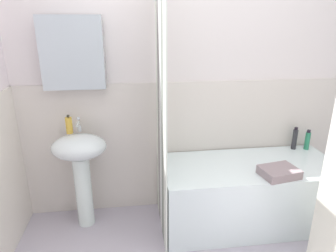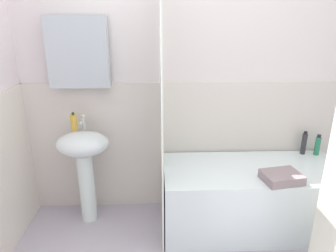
# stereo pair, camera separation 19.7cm
# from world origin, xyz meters

# --- Properties ---
(wall_back_tiled) EXTENTS (3.60, 0.18, 2.40)m
(wall_back_tiled) POSITION_xyz_m (-0.06, 1.26, 1.14)
(wall_back_tiled) COLOR silver
(wall_back_tiled) RESTS_ON ground_plane
(sink) EXTENTS (0.44, 0.34, 0.83)m
(sink) POSITION_xyz_m (-1.02, 1.03, 0.61)
(sink) COLOR white
(sink) RESTS_ON ground_plane
(faucet) EXTENTS (0.03, 0.12, 0.12)m
(faucet) POSITION_xyz_m (-1.02, 1.11, 0.89)
(faucet) COLOR silver
(faucet) RESTS_ON sink
(soap_dispenser) EXTENTS (0.05, 0.05, 0.16)m
(soap_dispenser) POSITION_xyz_m (-1.09, 1.09, 0.90)
(soap_dispenser) COLOR gold
(soap_dispenser) RESTS_ON sink
(bathtub) EXTENTS (1.49, 0.66, 0.55)m
(bathtub) POSITION_xyz_m (0.40, 0.89, 0.28)
(bathtub) COLOR white
(bathtub) RESTS_ON ground_plane
(shower_curtain) EXTENTS (0.01, 0.66, 2.00)m
(shower_curtain) POSITION_xyz_m (-0.36, 0.89, 1.00)
(shower_curtain) COLOR white
(shower_curtain) RESTS_ON ground_plane
(body_wash_bottle) EXTENTS (0.05, 0.05, 0.19)m
(body_wash_bottle) POSITION_xyz_m (1.04, 1.13, 0.64)
(body_wash_bottle) COLOR #29815C
(body_wash_bottle) RESTS_ON bathtub
(shampoo_bottle) EXTENTS (0.04, 0.04, 0.22)m
(shampoo_bottle) POSITION_xyz_m (0.93, 1.15, 0.65)
(shampoo_bottle) COLOR #2F2F34
(shampoo_bottle) RESTS_ON bathtub
(towel_folded) EXTENTS (0.31, 0.26, 0.07)m
(towel_folded) POSITION_xyz_m (0.54, 0.67, 0.59)
(towel_folded) COLOR gray
(towel_folded) RESTS_ON bathtub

